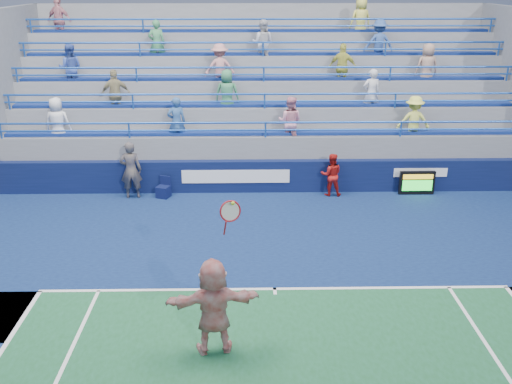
{
  "coord_description": "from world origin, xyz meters",
  "views": [
    {
      "loc": [
        -0.65,
        -11.63,
        6.87
      ],
      "look_at": [
        -0.39,
        2.5,
        1.5
      ],
      "focal_mm": 40.0,
      "sensor_mm": 36.0,
      "label": 1
    }
  ],
  "objects_px": {
    "serve_speed_board": "(417,183)",
    "ball_girl": "(331,175)",
    "line_judge": "(131,170)",
    "tennis_player": "(214,306)",
    "judge_chair": "(163,191)"
  },
  "relations": [
    {
      "from": "line_judge",
      "to": "ball_girl",
      "type": "distance_m",
      "value": 6.57
    },
    {
      "from": "serve_speed_board",
      "to": "ball_girl",
      "type": "relative_size",
      "value": 0.81
    },
    {
      "from": "ball_girl",
      "to": "judge_chair",
      "type": "bearing_deg",
      "value": 3.65
    },
    {
      "from": "judge_chair",
      "to": "tennis_player",
      "type": "distance_m",
      "value": 8.58
    },
    {
      "from": "serve_speed_board",
      "to": "tennis_player",
      "type": "relative_size",
      "value": 0.37
    },
    {
      "from": "serve_speed_board",
      "to": "ball_girl",
      "type": "height_order",
      "value": "ball_girl"
    },
    {
      "from": "judge_chair",
      "to": "line_judge",
      "type": "relative_size",
      "value": 0.36
    },
    {
      "from": "tennis_player",
      "to": "line_judge",
      "type": "relative_size",
      "value": 1.65
    },
    {
      "from": "serve_speed_board",
      "to": "judge_chair",
      "type": "height_order",
      "value": "serve_speed_board"
    },
    {
      "from": "line_judge",
      "to": "ball_girl",
      "type": "bearing_deg",
      "value": 175.73
    },
    {
      "from": "serve_speed_board",
      "to": "line_judge",
      "type": "bearing_deg",
      "value": -179.33
    },
    {
      "from": "line_judge",
      "to": "tennis_player",
      "type": "bearing_deg",
      "value": 105.53
    },
    {
      "from": "tennis_player",
      "to": "ball_girl",
      "type": "xyz_separation_m",
      "value": [
        3.45,
        8.37,
        -0.26
      ]
    },
    {
      "from": "judge_chair",
      "to": "tennis_player",
      "type": "bearing_deg",
      "value": -75.77
    },
    {
      "from": "tennis_player",
      "to": "ball_girl",
      "type": "bearing_deg",
      "value": 67.6
    }
  ]
}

